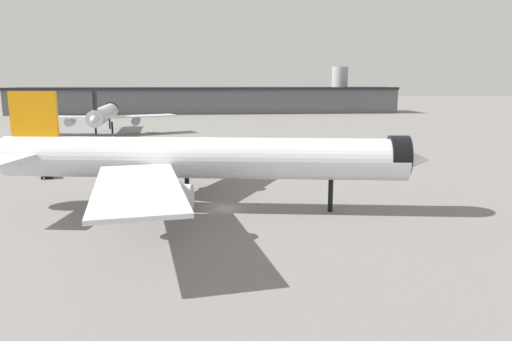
% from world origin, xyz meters
% --- Properties ---
extents(ground, '(900.00, 900.00, 0.00)m').
position_xyz_m(ground, '(0.00, 0.00, 0.00)').
color(ground, slate).
extents(airliner_near_gate, '(57.69, 52.48, 15.10)m').
position_xyz_m(airliner_near_gate, '(-3.26, -0.22, 6.65)').
color(airliner_near_gate, silver).
rests_on(airliner_near_gate, ground).
extents(airliner_far_taxiway, '(44.83, 49.62, 13.68)m').
position_xyz_m(airliner_far_taxiway, '(-40.83, 91.23, 6.02)').
color(airliner_far_taxiway, silver).
rests_on(airliner_far_taxiway, ground).
extents(terminal_building, '(194.63, 37.42, 23.54)m').
position_xyz_m(terminal_building, '(-12.90, 186.82, 6.76)').
color(terminal_building, slate).
rests_on(terminal_building, ground).
extents(service_truck_front, '(5.85, 4.96, 3.00)m').
position_xyz_m(service_truck_front, '(1.01, 35.39, 1.59)').
color(service_truck_front, black).
rests_on(service_truck_front, ground).
extents(baggage_tug_wing, '(2.81, 3.56, 1.85)m').
position_xyz_m(baggage_tug_wing, '(-31.22, 21.16, 0.97)').
color(baggage_tug_wing, black).
rests_on(baggage_tug_wing, ground).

